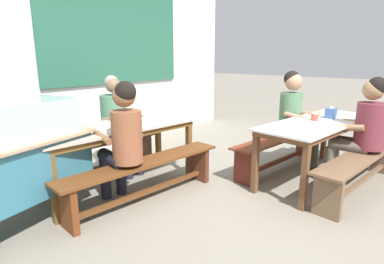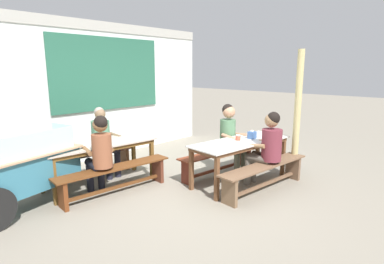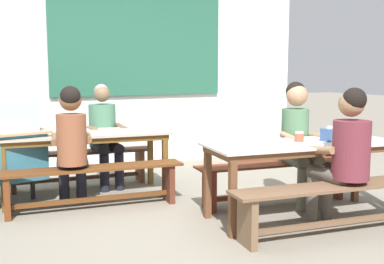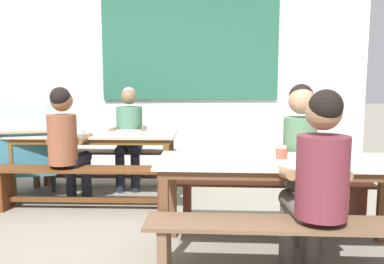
{
  "view_description": "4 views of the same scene",
  "coord_description": "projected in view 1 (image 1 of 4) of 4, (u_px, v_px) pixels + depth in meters",
  "views": [
    {
      "loc": [
        -2.99,
        -1.61,
        1.48
      ],
      "look_at": [
        -0.44,
        0.48,
        0.69
      ],
      "focal_mm": 29.63,
      "sensor_mm": 36.0,
      "label": 1
    },
    {
      "loc": [
        -3.55,
        -3.27,
        1.94
      ],
      "look_at": [
        0.31,
        0.21,
        0.86
      ],
      "focal_mm": 29.2,
      "sensor_mm": 36.0,
      "label": 2
    },
    {
      "loc": [
        -2.1,
        -3.89,
        1.4
      ],
      "look_at": [
        0.2,
        0.71,
        0.73
      ],
      "focal_mm": 43.65,
      "sensor_mm": 36.0,
      "label": 3
    },
    {
      "loc": [
        -0.06,
        -3.26,
        1.31
      ],
      "look_at": [
        0.2,
        0.87,
        0.78
      ],
      "focal_mm": 36.54,
      "sensor_mm": 36.0,
      "label": 4
    }
  ],
  "objects": [
    {
      "name": "bench_near_back",
      "position": [
        279.0,
        148.0,
        4.2
      ],
      "size": [
        1.77,
        0.51,
        0.44
      ],
      "color": "maroon",
      "rests_on": "ground_plane"
    },
    {
      "name": "dining_table_near",
      "position": [
        319.0,
        127.0,
        3.75
      ],
      "size": [
        1.95,
        0.91,
        0.73
      ],
      "color": "silver",
      "rests_on": "ground_plane"
    },
    {
      "name": "backdrop_wall",
      "position": [
        99.0,
        53.0,
        4.91
      ],
      "size": [
        6.05,
        0.23,
        2.88
      ],
      "color": "white",
      "rests_on": "ground_plane"
    },
    {
      "name": "person_near_front",
      "position": [
        363.0,
        126.0,
        3.52
      ],
      "size": [
        0.43,
        0.58,
        1.27
      ],
      "color": "#615A50",
      "rests_on": "ground_plane"
    },
    {
      "name": "dining_table_far",
      "position": [
        116.0,
        132.0,
        3.51
      ],
      "size": [
        1.9,
        0.9,
        0.73
      ],
      "color": "#B8AD9E",
      "rests_on": "ground_plane"
    },
    {
      "name": "bench_far_front",
      "position": [
        145.0,
        174.0,
        3.25
      ],
      "size": [
        1.89,
        0.48,
        0.44
      ],
      "color": "brown",
      "rests_on": "ground_plane"
    },
    {
      "name": "person_left_back_turned",
      "position": [
        123.0,
        137.0,
        3.07
      ],
      "size": [
        0.45,
        0.57,
        1.26
      ],
      "color": "black",
      "rests_on": "ground_plane"
    },
    {
      "name": "person_right_near_table",
      "position": [
        295.0,
        113.0,
        4.19
      ],
      "size": [
        0.44,
        0.55,
        1.29
      ],
      "color": "#626551",
      "rests_on": "ground_plane"
    },
    {
      "name": "bench_far_back",
      "position": [
        95.0,
        153.0,
        3.95
      ],
      "size": [
        1.78,
        0.47,
        0.44
      ],
      "color": "brown",
      "rests_on": "ground_plane"
    },
    {
      "name": "condiment_jar",
      "position": [
        315.0,
        117.0,
        3.76
      ],
      "size": [
        0.08,
        0.08,
        0.1
      ],
      "color": "#DE503A",
      "rests_on": "dining_table_near"
    },
    {
      "name": "bench_near_front",
      "position": [
        361.0,
        166.0,
        3.48
      ],
      "size": [
        1.92,
        0.54,
        0.44
      ],
      "color": "brown",
      "rests_on": "ground_plane"
    },
    {
      "name": "tissue_box",
      "position": [
        331.0,
        113.0,
        3.91
      ],
      "size": [
        0.13,
        0.11,
        0.15
      ],
      "color": "#395C97",
      "rests_on": "dining_table_near"
    },
    {
      "name": "person_center_facing",
      "position": [
        117.0,
        119.0,
        4.01
      ],
      "size": [
        0.44,
        0.57,
        1.25
      ],
      "color": "#20202D",
      "rests_on": "ground_plane"
    },
    {
      "name": "ground_plane",
      "position": [
        249.0,
        190.0,
        3.59
      ],
      "size": [
        40.0,
        40.0,
        0.0
      ],
      "primitive_type": "plane",
      "color": "gray"
    },
    {
      "name": "soup_bowl",
      "position": [
        98.0,
        127.0,
        3.34
      ],
      "size": [
        0.18,
        0.18,
        0.04
      ],
      "primitive_type": "cylinder",
      "color": "silver",
      "rests_on": "dining_table_far"
    }
  ]
}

